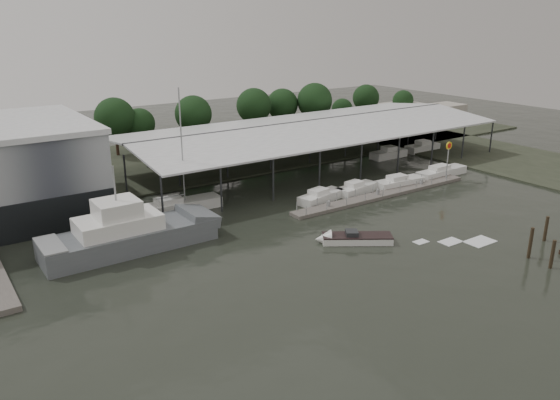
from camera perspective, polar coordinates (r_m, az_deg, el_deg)
ground at (r=54.05m, az=6.89°, el=-5.08°), size 200.00×200.00×0.00m
land_strip_far at (r=88.19m, az=-11.37°, el=4.07°), size 140.00×30.00×0.30m
land_strip_east at (r=93.63m, az=23.91°, el=3.67°), size 20.00×60.00×0.30m
covered_boat_shed at (r=83.44m, az=3.19°, el=7.84°), size 58.24×24.00×6.96m
floating_dock at (r=70.50m, az=10.75°, el=0.57°), size 28.00×2.00×1.40m
shell_fuel_sign at (r=78.27m, az=17.18°, el=4.68°), size 1.10×0.18×5.55m
distant_commercial_buildings at (r=124.67m, az=13.98°, el=8.86°), size 22.00×8.00×4.00m
grey_trawler at (r=55.09m, az=-15.33°, el=-3.39°), size 17.21×5.24×8.84m
white_sailboat at (r=64.92m, az=-10.40°, el=-0.55°), size 9.64×3.06×14.48m
speedboat_underway at (r=55.46m, az=7.40°, el=-4.03°), size 16.41×11.36×2.00m
moored_cruiser_0 at (r=67.37m, az=4.30°, el=0.37°), size 6.97×3.52×1.70m
moored_cruiser_1 at (r=71.00m, az=8.00°, el=1.19°), size 6.48×3.12×1.70m
moored_cruiser_2 at (r=74.76m, az=12.33°, el=1.83°), size 7.44×2.67×1.70m
moored_cruiser_3 at (r=81.35m, az=16.50°, el=2.83°), size 8.79×2.48×1.70m
horizon_tree_line at (r=101.30m, az=-2.01°, el=9.64°), size 67.54×11.23×9.98m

